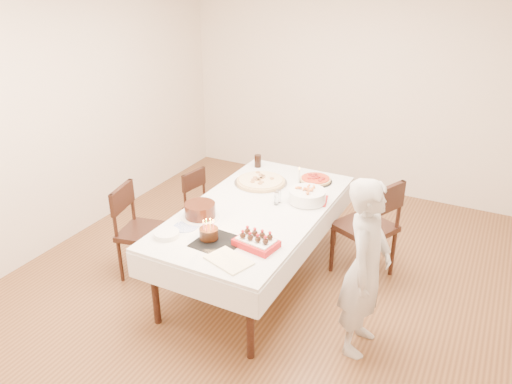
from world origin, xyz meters
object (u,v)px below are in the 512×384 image
at_px(chair_right_savory, 365,227).
at_px(pasta_bowl, 307,196).
at_px(chair_left_dessert, 145,232).
at_px(taper_candle, 299,180).
at_px(pizza_white, 261,181).
at_px(birthday_cake, 209,230).
at_px(dining_table, 256,244).
at_px(person, 366,268).
at_px(layer_cake, 200,211).
at_px(pizza_pepperoni, 315,180).
at_px(cola_glass, 258,161).
at_px(chair_left_savory, 207,208).
at_px(strawberry_box, 256,242).

height_order(chair_right_savory, pasta_bowl, chair_right_savory).
xyz_separation_m(chair_left_dessert, taper_candle, (1.18, 0.87, 0.43)).
relative_size(pizza_white, birthday_cake, 3.49).
relative_size(dining_table, person, 1.50).
bearing_deg(dining_table, chair_right_savory, 32.88).
xyz_separation_m(pasta_bowl, layer_cake, (-0.70, -0.70, 0.00)).
height_order(pizza_pepperoni, taper_candle, taper_candle).
bearing_deg(cola_glass, dining_table, -63.75).
bearing_deg(pasta_bowl, chair_left_savory, 176.46).
bearing_deg(strawberry_box, taper_candle, 94.93).
height_order(pasta_bowl, strawberry_box, pasta_bowl).
relative_size(chair_left_dessert, taper_candle, 3.38).
bearing_deg(layer_cake, taper_candle, 56.73).
bearing_deg(pizza_white, chair_right_savory, 2.61).
height_order(dining_table, chair_left_dessert, chair_left_dessert).
distance_m(pasta_bowl, cola_glass, 0.96).
bearing_deg(chair_left_dessert, cola_glass, -125.42).
xyz_separation_m(person, pizza_pepperoni, (-0.87, 1.22, 0.06)).
bearing_deg(dining_table, layer_cake, -132.85).
relative_size(chair_right_savory, layer_cake, 3.00).
relative_size(chair_left_dessert, pizza_pepperoni, 2.73).
bearing_deg(birthday_cake, pizza_white, 96.24).
distance_m(chair_left_dessert, layer_cake, 0.72).
bearing_deg(taper_candle, dining_table, -113.86).
distance_m(dining_table, pasta_bowl, 0.65).
bearing_deg(dining_table, person, -20.63).
xyz_separation_m(chair_left_savory, cola_glass, (0.36, 0.48, 0.43)).
bearing_deg(chair_right_savory, birthday_cake, -103.76).
bearing_deg(pizza_white, pasta_bowl, -17.44).
bearing_deg(chair_right_savory, strawberry_box, -92.13).
distance_m(chair_left_savory, pizza_white, 0.71).
height_order(chair_left_savory, layer_cake, layer_cake).
bearing_deg(layer_cake, pizza_white, 81.08).
xyz_separation_m(taper_candle, layer_cake, (-0.56, -0.85, -0.07)).
relative_size(pasta_bowl, birthday_cake, 2.24).
relative_size(dining_table, strawberry_box, 6.59).
distance_m(pizza_pepperoni, layer_cake, 1.31).
distance_m(person, layer_cake, 1.48).
xyz_separation_m(pizza_white, taper_candle, (0.42, -0.03, 0.11)).
height_order(taper_candle, birthday_cake, taper_candle).
distance_m(chair_right_savory, person, 1.04).
bearing_deg(dining_table, strawberry_box, -62.47).
bearing_deg(chair_right_savory, chair_left_dessert, -128.41).
xyz_separation_m(pizza_pepperoni, pasta_bowl, (0.10, -0.47, 0.04)).
height_order(chair_left_dessert, taper_candle, taper_candle).
bearing_deg(birthday_cake, cola_glass, 102.92).
relative_size(dining_table, pizza_pepperoni, 6.43).
height_order(dining_table, birthday_cake, birthday_cake).
xyz_separation_m(birthday_cake, strawberry_box, (0.38, 0.08, -0.05)).
height_order(chair_left_dessert, pizza_white, chair_left_dessert).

